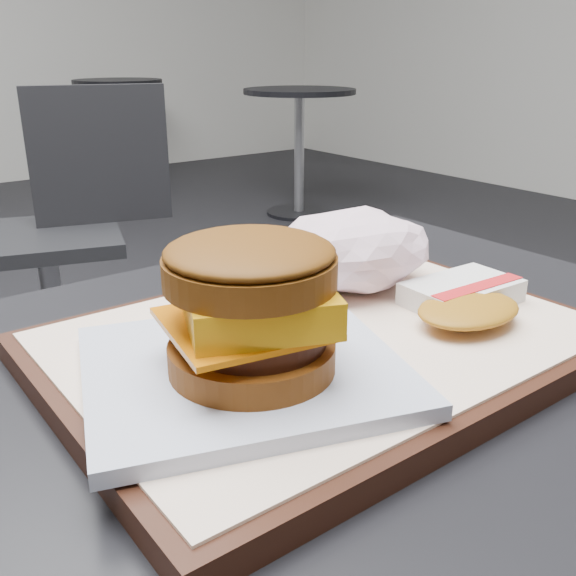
# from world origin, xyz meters

# --- Properties ---
(serving_tray) EXTENTS (0.38, 0.28, 0.02)m
(serving_tray) POSITION_xyz_m (0.05, 0.04, 0.78)
(serving_tray) COLOR black
(serving_tray) RESTS_ON customer_table
(breakfast_sandwich) EXTENTS (0.23, 0.22, 0.09)m
(breakfast_sandwich) POSITION_xyz_m (-0.03, 0.01, 0.83)
(breakfast_sandwich) COLOR silver
(breakfast_sandwich) RESTS_ON serving_tray
(hash_brown) EXTENTS (0.12, 0.09, 0.02)m
(hash_brown) POSITION_xyz_m (0.16, -0.00, 0.80)
(hash_brown) COLOR silver
(hash_brown) RESTS_ON serving_tray
(crumpled_wrapper) EXTENTS (0.14, 0.11, 0.06)m
(crumpled_wrapper) POSITION_xyz_m (0.14, 0.10, 0.82)
(crumpled_wrapper) COLOR white
(crumpled_wrapper) RESTS_ON serving_tray
(neighbor_chair) EXTENTS (0.65, 0.53, 0.88)m
(neighbor_chair) POSITION_xyz_m (0.36, 1.57, 0.51)
(neighbor_chair) COLOR #97979C
(neighbor_chair) RESTS_ON ground
(bg_table_near) EXTENTS (0.66, 0.66, 0.75)m
(bg_table_near) POSITION_xyz_m (2.20, 2.80, 0.56)
(bg_table_near) COLOR black
(bg_table_near) RESTS_ON ground
(bg_table_far) EXTENTS (0.66, 0.66, 0.75)m
(bg_table_far) POSITION_xyz_m (1.80, 4.50, 0.56)
(bg_table_far) COLOR black
(bg_table_far) RESTS_ON ground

